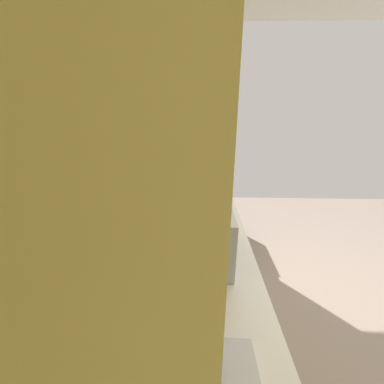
{
  "coord_description": "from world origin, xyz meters",
  "views": [
    {
      "loc": [
        -1.65,
        1.18,
        1.77
      ],
      "look_at": [
        -0.14,
        1.23,
        1.23
      ],
      "focal_mm": 22.17,
      "sensor_mm": 36.0,
      "label": 1
    }
  ],
  "objects_px": {
    "kettle": "(208,181)",
    "oven_range": "(201,203)",
    "microwave": "(198,232)",
    "bowl": "(209,198)"
  },
  "relations": [
    {
      "from": "kettle",
      "to": "oven_range",
      "type": "bearing_deg",
      "value": 6.07
    },
    {
      "from": "kettle",
      "to": "microwave",
      "type": "bearing_deg",
      "value": 175.68
    },
    {
      "from": "microwave",
      "to": "kettle",
      "type": "distance_m",
      "value": 1.36
    },
    {
      "from": "microwave",
      "to": "bowl",
      "type": "height_order",
      "value": "microwave"
    },
    {
      "from": "oven_range",
      "to": "kettle",
      "type": "height_order",
      "value": "oven_range"
    },
    {
      "from": "microwave",
      "to": "bowl",
      "type": "bearing_deg",
      "value": -6.29
    },
    {
      "from": "kettle",
      "to": "bowl",
      "type": "bearing_deg",
      "value": 180.0
    },
    {
      "from": "microwave",
      "to": "kettle",
      "type": "relative_size",
      "value": 2.57
    },
    {
      "from": "microwave",
      "to": "kettle",
      "type": "bearing_deg",
      "value": -4.32
    },
    {
      "from": "oven_range",
      "to": "bowl",
      "type": "bearing_deg",
      "value": -176.44
    }
  ]
}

